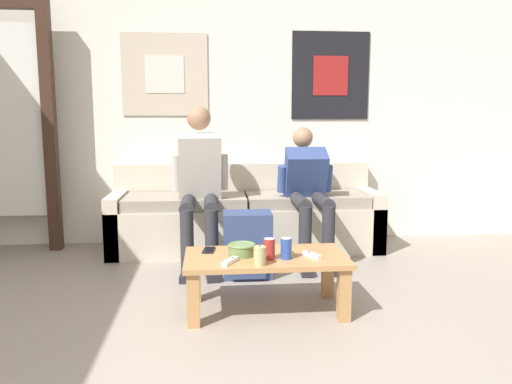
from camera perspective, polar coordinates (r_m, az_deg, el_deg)
The scene contains 14 objects.
wall_back at distance 4.69m, azimuth -4.45°, elevation 9.92°, with size 10.00×0.07×2.55m.
couch at distance 4.44m, azimuth -1.20°, elevation -3.01°, with size 2.34×0.68×0.74m.
coffee_table at distance 3.03m, azimuth 1.13°, elevation -8.45°, with size 0.97×0.51×0.34m.
person_seated_adult at distance 4.01m, azimuth -6.49°, elevation 1.48°, with size 0.47×0.87×1.25m.
person_seated_teen at distance 4.12m, azimuth 5.97°, elevation 0.50°, with size 0.47×0.90×1.08m.
backpack at distance 3.68m, azimuth -0.98°, elevation -6.20°, with size 0.36×0.29×0.48m.
ceramic_bowl at distance 3.00m, azimuth -1.64°, elevation -6.52°, with size 0.17×0.17×0.07m.
pillar_candle at distance 2.81m, azimuth 0.43°, elevation -7.31°, with size 0.07×0.07×0.12m.
drink_can_blue at distance 2.93m, azimuth 3.47°, elevation -6.46°, with size 0.07×0.07×0.12m.
drink_can_red at distance 2.92m, azimuth 1.53°, elevation -6.52°, with size 0.07×0.07×0.12m.
game_controller_near_left at distance 3.00m, azimuth 6.42°, elevation -7.16°, with size 0.10×0.14×0.03m.
game_controller_near_right at distance 3.10m, azimuth 3.67°, elevation -6.57°, with size 0.04×0.14×0.03m.
game_controller_far_center at distance 2.86m, azimuth -2.98°, elevation -7.90°, with size 0.10×0.14×0.03m.
cell_phone at distance 3.12m, azimuth -5.42°, elevation -6.62°, with size 0.09×0.14×0.01m.
Camera 1 is at (-0.08, -1.79, 1.16)m, focal length 35.00 mm.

